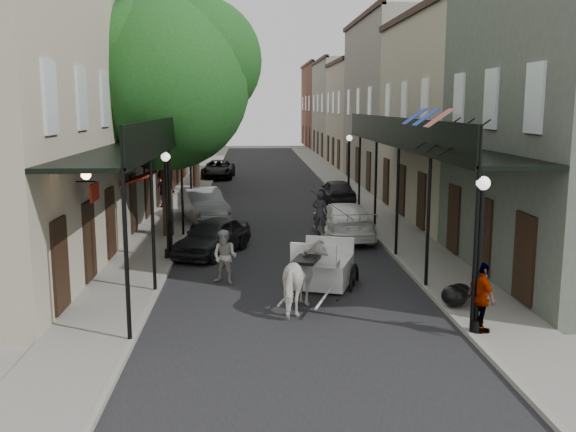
{
  "coord_description": "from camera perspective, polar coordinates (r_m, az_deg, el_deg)",
  "views": [
    {
      "loc": [
        -1.19,
        -16.21,
        5.43
      ],
      "look_at": [
        0.1,
        5.78,
        1.6
      ],
      "focal_mm": 40.0,
      "sensor_mm": 36.0,
      "label": 1
    }
  ],
  "objects": [
    {
      "name": "road",
      "position": [
        36.63,
        -1.45,
        1.35
      ],
      "size": [
        8.0,
        90.0,
        0.01
      ],
      "primitive_type": "cube",
      "color": "black",
      "rests_on": "ground"
    },
    {
      "name": "building_row_right",
      "position": [
        47.24,
        8.73,
        9.54
      ],
      "size": [
        5.0,
        80.0,
        10.5
      ],
      "primitive_type": "cube",
      "color": "gray",
      "rests_on": "ground"
    },
    {
      "name": "pedestrian_sidewalk_right",
      "position": [
        15.84,
        16.81,
        -6.96
      ],
      "size": [
        0.64,
        1.06,
        1.68
      ],
      "primitive_type": "imported",
      "rotation": [
        0.0,
        0.0,
        1.82
      ],
      "color": "gray",
      "rests_on": "sidewalk_right"
    },
    {
      "name": "pedestrian_walking",
      "position": [
        19.77,
        -5.62,
        -3.63
      ],
      "size": [
        1.0,
        0.91,
        1.67
      ],
      "primitive_type": "imported",
      "rotation": [
        0.0,
        0.0,
        -0.43
      ],
      "color": "#B0AFA6",
      "rests_on": "ground"
    },
    {
      "name": "tree_far",
      "position": [
        40.51,
        -7.8,
        10.36
      ],
      "size": [
        6.45,
        6.0,
        8.61
      ],
      "color": "#382619",
      "rests_on": "sidewalk_left"
    },
    {
      "name": "sidewalk_right",
      "position": [
        37.13,
        6.28,
        1.49
      ],
      "size": [
        2.2,
        90.0,
        0.12
      ],
      "primitive_type": "cube",
      "color": "gray",
      "rests_on": "ground"
    },
    {
      "name": "sidewalk_left",
      "position": [
        36.81,
        -9.26,
        1.35
      ],
      "size": [
        2.2,
        90.0,
        0.12
      ],
      "primitive_type": "cube",
      "color": "gray",
      "rests_on": "ground"
    },
    {
      "name": "trash_bags",
      "position": [
        17.94,
        14.77,
        -6.77
      ],
      "size": [
        0.96,
        1.11,
        0.6
      ],
      "color": "black",
      "rests_on": "sidewalk_right"
    },
    {
      "name": "car_left_mid",
      "position": [
        30.66,
        -7.58,
        1.02
      ],
      "size": [
        2.89,
        4.89,
        1.52
      ],
      "primitive_type": "imported",
      "rotation": [
        0.0,
        0.0,
        0.3
      ],
      "color": "gray",
      "rests_on": "ground"
    },
    {
      "name": "building_row_left",
      "position": [
        46.8,
        -12.63,
        9.41
      ],
      "size": [
        5.0,
        80.0,
        10.5
      ],
      "primitive_type": "cube",
      "color": "#A69C85",
      "rests_on": "ground"
    },
    {
      "name": "ground",
      "position": [
        17.14,
        0.81,
        -8.61
      ],
      "size": [
        140.0,
        140.0,
        0.0
      ],
      "primitive_type": "plane",
      "color": "gray",
      "rests_on": "ground"
    },
    {
      "name": "carriage",
      "position": [
        19.69,
        3.45,
        -2.64
      ],
      "size": [
        2.4,
        2.99,
        3.02
      ],
      "rotation": [
        0.0,
        0.0,
        -0.32
      ],
      "color": "black",
      "rests_on": "ground"
    },
    {
      "name": "horse",
      "position": [
        17.09,
        1.53,
        -5.51
      ],
      "size": [
        1.6,
        2.33,
        1.8
      ],
      "primitive_type": "imported",
      "rotation": [
        0.0,
        0.0,
        2.82
      ],
      "color": "silver",
      "rests_on": "ground"
    },
    {
      "name": "car_left_far",
      "position": [
        48.18,
        -6.22,
        4.15
      ],
      "size": [
        2.44,
        4.93,
        1.34
      ],
      "primitive_type": "imported",
      "rotation": [
        0.0,
        0.0,
        -0.04
      ],
      "color": "black",
      "rests_on": "ground"
    },
    {
      "name": "car_right_near",
      "position": [
        26.44,
        4.94,
        -0.39
      ],
      "size": [
        2.19,
        5.14,
        1.48
      ],
      "primitive_type": "imported",
      "rotation": [
        0.0,
        0.0,
        3.17
      ],
      "color": "white",
      "rests_on": "ground"
    },
    {
      "name": "lamppost_left",
      "position": [
        22.66,
        -10.7,
        1.11
      ],
      "size": [
        0.32,
        0.32,
        3.71
      ],
      "color": "black",
      "rests_on": "sidewalk_left"
    },
    {
      "name": "tree_near",
      "position": [
        26.58,
        -10.07,
        12.0
      ],
      "size": [
        7.31,
        6.8,
        9.63
      ],
      "color": "#382619",
      "rests_on": "sidewalk_left"
    },
    {
      "name": "car_right_far",
      "position": [
        35.85,
        4.36,
        2.23
      ],
      "size": [
        1.86,
        4.1,
        1.37
      ],
      "primitive_type": "imported",
      "rotation": [
        0.0,
        0.0,
        3.2
      ],
      "color": "black",
      "rests_on": "ground"
    },
    {
      "name": "gallery_right",
      "position": [
        23.99,
        11.16,
        6.39
      ],
      "size": [
        2.2,
        18.05,
        4.88
      ],
      "color": "black",
      "rests_on": "sidewalk_right"
    },
    {
      "name": "gallery_left",
      "position": [
        23.51,
        -12.23,
        6.28
      ],
      "size": [
        2.2,
        18.05,
        4.88
      ],
      "color": "black",
      "rests_on": "sidewalk_left"
    },
    {
      "name": "pedestrian_sidewalk_left",
      "position": [
        34.2,
        -11.02,
        2.42
      ],
      "size": [
        1.47,
        1.22,
        1.97
      ],
      "primitive_type": "imported",
      "rotation": [
        0.0,
        0.0,
        3.6
      ],
      "color": "gray",
      "rests_on": "sidewalk_left"
    },
    {
      "name": "car_left_near",
      "position": [
        23.58,
        -6.71,
        -1.83
      ],
      "size": [
        3.08,
        4.29,
        1.36
      ],
      "primitive_type": "imported",
      "rotation": [
        0.0,
        0.0,
        -0.42
      ],
      "color": "black",
      "rests_on": "ground"
    },
    {
      "name": "lamppost_right_near",
      "position": [
        15.54,
        16.66,
        -3.13
      ],
      "size": [
        0.32,
        0.32,
        3.71
      ],
      "color": "black",
      "rests_on": "sidewalk_right"
    },
    {
      "name": "lamppost_right_far",
      "position": [
        34.78,
        5.43,
        4.25
      ],
      "size": [
        0.32,
        0.32,
        3.71
      ],
      "color": "black",
      "rests_on": "sidewalk_right"
    }
  ]
}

